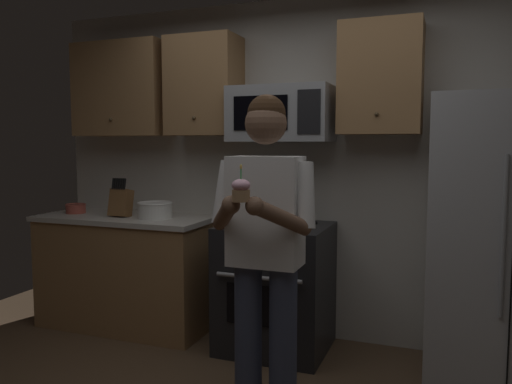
{
  "coord_description": "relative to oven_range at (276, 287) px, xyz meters",
  "views": [
    {
      "loc": [
        1.01,
        -2.1,
        1.51
      ],
      "look_at": [
        0.05,
        0.42,
        1.25
      ],
      "focal_mm": 35.8,
      "sensor_mm": 36.0,
      "label": 1
    }
  ],
  "objects": [
    {
      "name": "wall_back",
      "position": [
        0.15,
        0.39,
        0.84
      ],
      "size": [
        4.4,
        0.1,
        2.6
      ],
      "primitive_type": "cube",
      "color": "beige",
      "rests_on": "ground"
    },
    {
      "name": "knife_block",
      "position": [
        -1.31,
        -0.03,
        0.58
      ],
      "size": [
        0.16,
        0.15,
        0.32
      ],
      "color": "brown",
      "rests_on": "counter_left"
    },
    {
      "name": "bowl_small_colored",
      "position": [
        -1.79,
        0.0,
        0.5
      ],
      "size": [
        0.17,
        0.17,
        0.08
      ],
      "color": "#B24C3F",
      "rests_on": "counter_left"
    },
    {
      "name": "refrigerator",
      "position": [
        1.5,
        -0.04,
        0.44
      ],
      "size": [
        0.9,
        0.75,
        1.8
      ],
      "color": "#B7BABF",
      "rests_on": "ground"
    },
    {
      "name": "oven_range",
      "position": [
        0.0,
        0.0,
        0.0
      ],
      "size": [
        0.76,
        0.7,
        0.93
      ],
      "color": "black",
      "rests_on": "ground"
    },
    {
      "name": "cupcake",
      "position": [
        0.26,
        -1.28,
        0.83
      ],
      "size": [
        0.09,
        0.09,
        0.17
      ],
      "color": "#A87F56"
    },
    {
      "name": "bowl_large_white",
      "position": [
        -0.99,
        -0.02,
        0.53
      ],
      "size": [
        0.28,
        0.28,
        0.13
      ],
      "color": "white",
      "rests_on": "counter_left"
    },
    {
      "name": "microwave",
      "position": [
        0.0,
        0.12,
        1.26
      ],
      "size": [
        0.74,
        0.41,
        0.4
      ],
      "color": "#9EA0A5"
    },
    {
      "name": "counter_left",
      "position": [
        -1.3,
        0.02,
        0.0
      ],
      "size": [
        1.44,
        0.66,
        0.92
      ],
      "color": "#9E7247",
      "rests_on": "ground"
    },
    {
      "name": "cabinet_row_upper",
      "position": [
        -0.57,
        0.17,
        1.49
      ],
      "size": [
        2.78,
        0.36,
        0.76
      ],
      "color": "#9E7247"
    },
    {
      "name": "person",
      "position": [
        0.26,
        -0.95,
        0.53
      ],
      "size": [
        0.6,
        0.48,
        1.76
      ],
      "color": "#383F59",
      "rests_on": "ground"
    }
  ]
}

